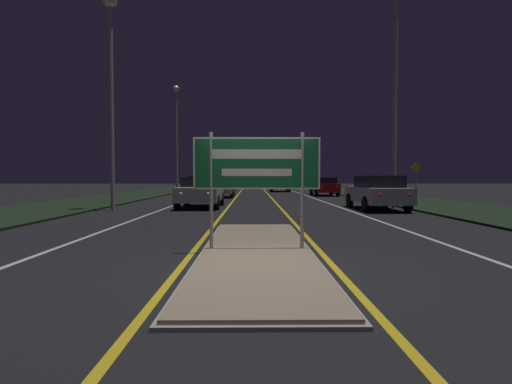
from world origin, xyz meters
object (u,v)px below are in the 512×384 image
car_approaching_1 (221,187)px  car_approaching_2 (196,183)px  car_receding_3 (298,183)px  streetlight_right_near (396,56)px  car_approaching_0 (201,191)px  streetlight_left_far (176,125)px  car_receding_1 (324,186)px  highway_sign (257,167)px  streetlight_left_near (111,61)px  car_receding_0 (377,192)px  warning_sign (416,178)px  car_receding_2 (280,184)px

car_approaching_1 → car_approaching_2: car_approaching_2 is taller
car_receding_3 → car_approaching_2: bearing=-147.3°
streetlight_right_near → car_approaching_0: (-9.28, 0.51, -6.43)m
streetlight_left_far → car_receding_1: size_ratio=2.07×
streetlight_left_far → car_approaching_0: 15.04m
car_approaching_1 → car_approaching_2: 14.46m
car_receding_1 → car_receding_3: (0.15, 19.11, 0.01)m
streetlight_left_far → highway_sign: bearing=-76.0°
highway_sign → car_approaching_1: (-2.35, 21.28, -0.92)m
streetlight_right_near → car_receding_1: bearing=94.8°
car_approaching_1 → streetlight_right_near: bearing=-48.0°
streetlight_left_near → streetlight_right_near: (12.90, 1.43, 0.70)m
car_receding_0 → warning_sign: 5.45m
car_receding_2 → car_approaching_0: 21.39m
car_receding_0 → streetlight_right_near: bearing=39.2°
car_receding_2 → car_receding_3: 10.86m
streetlight_left_far → car_approaching_2: (0.25, 9.82, -4.97)m
highway_sign → car_receding_2: highway_sign is taller
streetlight_left_far → car_receding_3: (12.13, 17.45, -5.02)m
highway_sign → streetlight_left_near: size_ratio=0.26×
car_approaching_0 → warning_sign: 12.02m
streetlight_left_near → warning_sign: streetlight_left_near is taller
car_receding_0 → streetlight_left_far: bearing=128.4°
car_receding_2 → car_approaching_0: (-5.30, -20.73, 0.02)m
highway_sign → car_approaching_2: size_ratio=0.51×
streetlight_right_near → car_receding_3: size_ratio=2.37×
streetlight_left_far → warning_sign: size_ratio=4.01×
streetlight_left_near → car_receding_3: size_ratio=2.12×
streetlight_right_near → car_receding_3: 32.31m
car_receding_3 → car_receding_2: bearing=-106.4°
streetlight_left_near → car_receding_0: (11.82, 0.55, -5.70)m
car_approaching_0 → car_approaching_2: bearing=98.5°
car_receding_0 → car_approaching_1: 13.52m
car_receding_3 → car_receding_1: bearing=-90.5°
car_approaching_1 → streetlight_left_near: bearing=-108.6°
car_receding_1 → car_receding_3: bearing=89.5°
car_approaching_1 → car_receding_1: bearing=17.3°
highway_sign → car_approaching_2: 35.77m
car_approaching_0 → car_approaching_2: size_ratio=0.93×
car_approaching_2 → warning_sign: (15.18, -20.75, 0.63)m
car_approaching_0 → highway_sign: bearing=-77.6°
car_receding_0 → car_receding_3: (0.17, 32.53, -0.05)m
car_receding_1 → highway_sign: bearing=-103.3°
streetlight_right_near → car_receding_2: 22.54m
car_approaching_1 → car_approaching_2: bearing=105.0°
highway_sign → car_receding_0: size_ratio=0.53×
highway_sign → car_approaching_0: bearing=102.4°
streetlight_left_near → car_receding_0: streetlight_left_near is taller
car_receding_1 → warning_sign: (3.46, -9.27, 0.68)m
car_receding_1 → car_approaching_2: car_approaching_2 is taller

